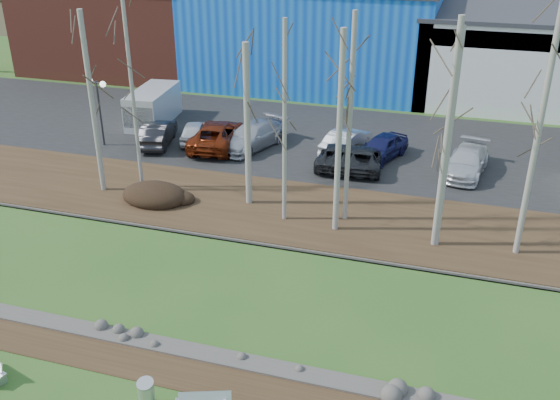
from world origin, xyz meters
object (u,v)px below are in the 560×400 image
(car_2, at_px, (217,135))
(car_4, at_px, (382,147))
(car_8, at_px, (337,154))
(van_grey, at_px, (152,107))
(litter_bin, at_px, (147,395))
(car_7, at_px, (467,161))
(car_0, at_px, (195,131))
(car_3, at_px, (252,136))
(car_9, at_px, (346,155))
(street_lamp, at_px, (98,94))
(car_5, at_px, (346,142))
(car_1, at_px, (158,133))
(car_6, at_px, (364,157))

(car_2, xyz_separation_m, car_4, (10.26, 0.99, -0.06))
(car_8, height_order, van_grey, van_grey)
(litter_bin, distance_m, car_8, 20.82)
(car_7, xyz_separation_m, van_grey, (-21.28, 2.77, 0.44))
(car_0, distance_m, car_3, 3.97)
(car_7, bearing_deg, car_9, -163.86)
(car_2, height_order, car_9, car_2)
(street_lamp, bearing_deg, car_8, 24.11)
(street_lamp, xyz_separation_m, car_0, (5.28, 2.39, -2.69))
(car_8, bearing_deg, car_5, -98.42)
(car_1, bearing_deg, van_grey, -72.25)
(litter_bin, height_order, car_3, car_3)
(litter_bin, xyz_separation_m, car_8, (1.55, 20.76, 0.34))
(car_4, xyz_separation_m, van_grey, (-16.31, 1.94, 0.44))
(car_2, bearing_deg, car_1, 4.27)
(car_0, bearing_deg, car_2, 149.00)
(litter_bin, height_order, car_9, car_9)
(car_0, distance_m, car_6, 11.33)
(van_grey, bearing_deg, car_9, -19.86)
(car_5, relative_size, car_8, 0.99)
(car_0, xyz_separation_m, car_5, (9.83, 0.69, 0.10))
(street_lamp, bearing_deg, car_4, 29.03)
(car_5, distance_m, van_grey, 14.20)
(car_6, distance_m, van_grey, 15.96)
(car_1, bearing_deg, car_3, 177.40)
(car_8, bearing_deg, car_2, -9.28)
(car_3, bearing_deg, car_1, -149.40)
(car_1, bearing_deg, litter_bin, 102.02)
(car_0, bearing_deg, car_7, 164.39)
(car_1, relative_size, car_6, 0.98)
(car_4, bearing_deg, car_5, -165.09)
(car_0, bearing_deg, car_9, 158.76)
(car_0, bearing_deg, car_5, 169.66)
(car_0, relative_size, car_9, 0.83)
(street_lamp, bearing_deg, car_5, 31.22)
(car_5, relative_size, van_grey, 0.83)
(street_lamp, height_order, car_0, street_lamp)
(car_1, xyz_separation_m, car_6, (13.27, 0.01, -0.11))
(car_0, xyz_separation_m, car_7, (17.01, -0.37, 0.07))
(car_3, xyz_separation_m, van_grey, (-8.23, 2.44, 0.40))
(car_1, bearing_deg, car_5, 175.27)
(car_0, distance_m, car_2, 1.87)
(street_lamp, bearing_deg, litter_bin, -35.92)
(car_6, bearing_deg, car_9, -4.23)
(litter_bin, bearing_deg, car_1, 116.06)
(street_lamp, xyz_separation_m, car_8, (14.96, 1.15, -2.70))
(car_8, bearing_deg, car_9, 175.77)
(car_0, bearing_deg, van_grey, -43.75)
(car_4, height_order, car_6, car_4)
(car_1, height_order, car_9, car_1)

